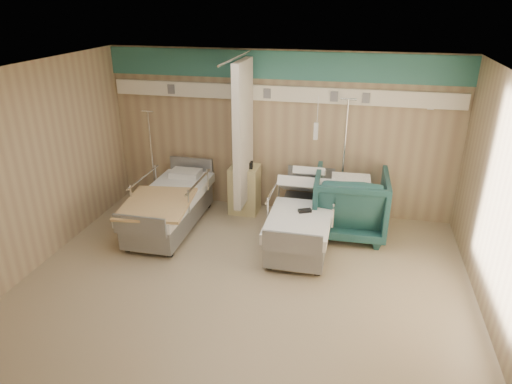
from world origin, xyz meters
TOP-DOWN VIEW (x-y plane):
  - ground at (0.00, 0.00)m, footprint 6.00×5.00m
  - room_walls at (-0.03, 0.25)m, footprint 6.04×5.04m
  - bed_right at (0.60, 1.30)m, footprint 1.00×2.16m
  - bed_left at (-1.60, 1.30)m, footprint 1.00×2.16m
  - bedside_cabinet at (-0.55, 2.20)m, footprint 0.50×0.48m
  - visitor_armchair at (1.30, 1.78)m, footprint 1.17×1.20m
  - waffle_blanket at (1.28, 1.79)m, footprint 0.63×0.56m
  - iv_stand_right at (1.13, 2.24)m, footprint 0.38×0.38m
  - iv_stand_left at (-2.22, 2.06)m, footprint 0.32×0.32m
  - call_remote at (0.66, 1.09)m, footprint 0.21×0.16m
  - tan_blanket at (-1.59, 0.84)m, footprint 1.14×1.37m
  - toiletry_bag at (-0.49, 2.15)m, footprint 0.22×0.16m
  - white_cup at (-0.70, 2.22)m, footprint 0.10×0.10m

SIDE VIEW (x-z plane):
  - ground at x=0.00m, z-range 0.00..0.00m
  - bed_right at x=0.60m, z-range 0.00..0.63m
  - bed_left at x=-1.60m, z-range 0.00..0.63m
  - iv_stand_left at x=-2.22m, z-range -0.53..1.26m
  - bedside_cabinet at x=-0.55m, z-range 0.00..0.85m
  - iv_stand_right at x=1.13m, z-range -0.62..1.49m
  - visitor_armchair at x=1.30m, z-range 0.00..1.06m
  - tan_blanket at x=-1.59m, z-range 0.63..0.67m
  - call_remote at x=0.66m, z-range 0.63..0.67m
  - toiletry_bag at x=-0.49m, z-range 0.85..0.96m
  - white_cup at x=-0.70m, z-range 0.85..0.98m
  - waffle_blanket at x=1.28m, z-range 1.06..1.13m
  - room_walls at x=-0.03m, z-range 0.45..3.27m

